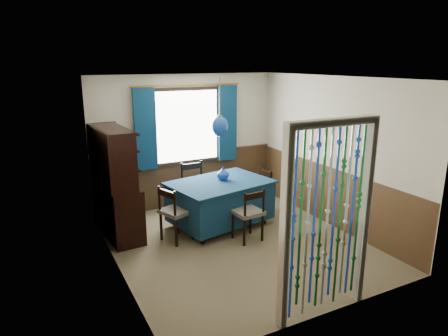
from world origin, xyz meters
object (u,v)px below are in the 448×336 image
vase_table (223,174)px  bowl_shelf (122,166)px  dining_table (220,200)px  sideboard (116,199)px  vase_sideboard (114,171)px  chair_left (175,212)px  chair_far (196,187)px  chair_right (259,190)px  chair_near (249,213)px  pendant_lamp (220,126)px

vase_table → bowl_shelf: 1.70m
dining_table → vase_table: 0.45m
vase_table → sideboard: bearing=168.2°
sideboard → vase_sideboard: sideboard is taller
chair_left → chair_far: bearing=120.6°
chair_far → chair_right: 1.17m
bowl_shelf → vase_sideboard: (0.00, 0.68, -0.25)m
chair_far → vase_sideboard: bearing=-5.3°
chair_near → pendant_lamp: bearing=96.0°
pendant_lamp → vase_table: bearing=41.9°
dining_table → chair_left: size_ratio=2.03×
chair_near → bowl_shelf: bowl_shelf is taller
chair_near → chair_far: (-0.27, 1.44, 0.05)m
chair_near → vase_table: bearing=88.0°
chair_far → pendant_lamp: size_ratio=0.99×
chair_near → bowl_shelf: (-1.70, 0.83, 0.76)m
dining_table → bowl_shelf: size_ratio=7.98×
vase_table → chair_right: bearing=8.9°
bowl_shelf → pendant_lamp: bearing=-4.0°
sideboard → chair_far: bearing=5.5°
vase_table → bowl_shelf: size_ratio=0.91×
sideboard → vase_sideboard: 0.50m
dining_table → chair_near: (0.13, -0.72, 0.00)m
chair_near → chair_far: size_ratio=0.90×
chair_far → sideboard: (-1.49, -0.26, 0.10)m
sideboard → pendant_lamp: pendant_lamp is taller
pendant_lamp → chair_left: bearing=-166.8°
chair_near → sideboard: size_ratio=0.49×
vase_sideboard → chair_left: bearing=-55.4°
sideboard → bowl_shelf: 0.71m
chair_near → chair_far: bearing=96.3°
chair_left → pendant_lamp: 1.54m
chair_left → pendant_lamp: size_ratio=0.93×
chair_left → vase_sideboard: (-0.69, 1.00, 0.49)m
chair_near → pendant_lamp: size_ratio=0.89×
chair_far → chair_right: (1.06, -0.49, -0.07)m
chair_near → chair_right: size_ratio=1.06×
dining_table → pendant_lamp: bearing=-127.3°
chair_near → vase_table: size_ratio=4.16×
chair_left → chair_right: bearing=82.9°
dining_table → pendant_lamp: size_ratio=1.88×
dining_table → vase_table: (0.10, 0.09, 0.43)m
dining_table → sideboard: 1.70m
chair_left → sideboard: bearing=-151.7°
dining_table → chair_far: bearing=90.4°
chair_right → chair_near: bearing=133.4°
chair_left → sideboard: 1.00m
dining_table → chair_right: chair_right is taller
chair_near → pendant_lamp: 1.46m
dining_table → vase_table: size_ratio=8.79×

